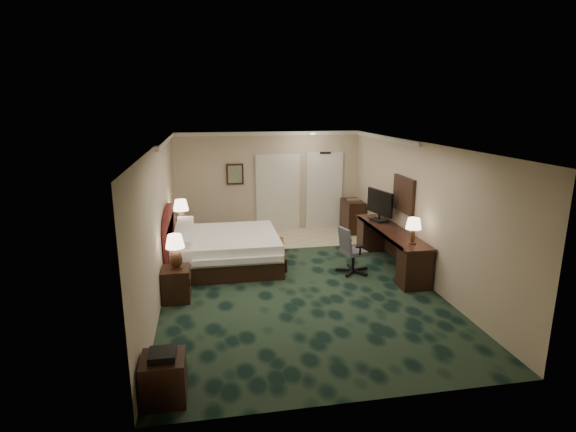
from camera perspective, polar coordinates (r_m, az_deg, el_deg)
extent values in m
cube|color=black|center=(8.97, 0.88, -8.31)|extent=(5.00, 7.50, 0.00)
cube|color=white|center=(8.32, 0.95, 9.14)|extent=(5.00, 7.50, 0.00)
cube|color=#BAA992|center=(12.17, -2.49, 4.31)|extent=(5.00, 0.00, 2.70)
cube|color=#BAA992|center=(5.10, 9.15, -10.02)|extent=(5.00, 0.00, 2.70)
cube|color=#BAA992|center=(8.44, -15.99, -0.65)|extent=(0.00, 7.50, 2.70)
cube|color=#BAA992|center=(9.34, 16.14, 0.74)|extent=(0.00, 7.50, 2.70)
cube|color=beige|center=(11.82, 2.47, -2.69)|extent=(3.20, 1.70, 0.01)
cube|color=silver|center=(12.49, 4.62, 3.13)|extent=(1.02, 0.06, 2.18)
cube|color=beige|center=(12.22, -1.28, 2.93)|extent=(1.20, 0.06, 2.10)
cube|color=#4F6F5C|center=(12.00, -6.75, 5.30)|extent=(0.45, 0.06, 0.55)
cube|color=white|center=(9.81, 14.49, 2.67)|extent=(0.05, 0.95, 0.75)
cube|color=white|center=(9.78, -7.88, -4.32)|extent=(2.22, 2.06, 0.70)
cube|color=black|center=(8.32, -14.00, -8.38)|extent=(0.48, 0.55, 0.60)
cube|color=black|center=(10.79, -13.10, -2.99)|extent=(0.50, 0.58, 0.63)
cube|color=maroon|center=(9.82, -1.77, -4.94)|extent=(0.60, 1.31, 0.43)
cube|color=black|center=(5.81, -15.47, -19.27)|extent=(0.51, 0.51, 0.55)
cube|color=black|center=(9.88, 12.84, -4.00)|extent=(0.61, 2.83, 0.82)
cube|color=black|center=(10.35, 11.56, 1.29)|extent=(0.28, 0.91, 0.72)
cube|color=black|center=(12.32, 8.18, -0.02)|extent=(0.46, 0.83, 0.88)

